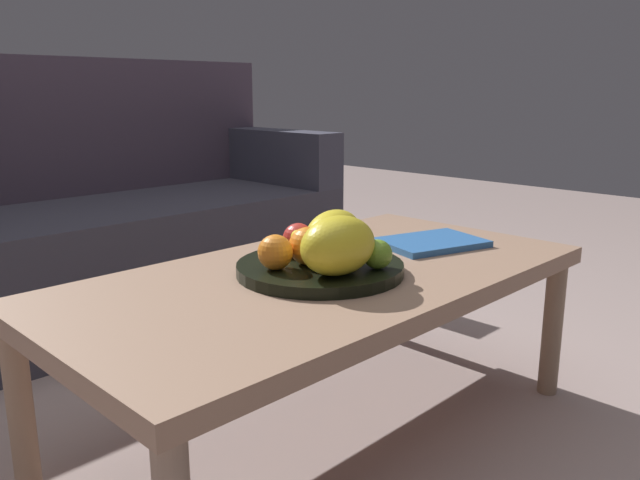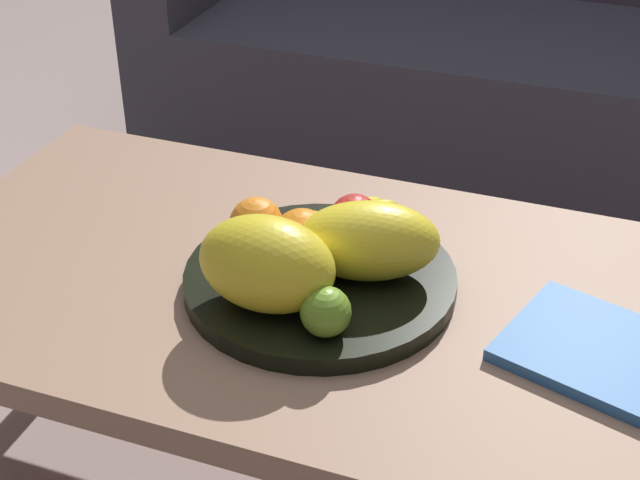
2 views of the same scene
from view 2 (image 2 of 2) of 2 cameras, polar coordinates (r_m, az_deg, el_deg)
name	(u,v)px [view 2 (image 2 of 2)]	position (r m, az deg, el deg)	size (l,w,h in m)	color
coffee_table	(339,312)	(1.25, 1.19, -4.48)	(1.22, 0.63, 0.40)	#A37D63
couch	(520,55)	(2.29, 12.19, 11.05)	(1.70, 0.70, 0.90)	#393844
fruit_bowl	(320,280)	(1.22, 0.00, -2.47)	(0.36, 0.36, 0.03)	black
melon_large_front	(267,264)	(1.13, -3.29, -1.47)	(0.17, 0.12, 0.12)	yellow
melon_smaller_beside	(368,241)	(1.19, 2.98, -0.05)	(0.18, 0.10, 0.10)	yellow
orange_front	(256,224)	(1.25, -3.94, 1.00)	(0.07, 0.07, 0.07)	orange
orange_left	(301,239)	(1.21, -1.15, 0.03)	(0.08, 0.08, 0.08)	orange
apple_front	(354,219)	(1.26, 2.14, 1.27)	(0.07, 0.07, 0.07)	red
apple_left	(326,312)	(1.09, 0.36, -4.43)	(0.06, 0.06, 0.06)	olive
banana_bunch	(344,227)	(1.25, 1.49, 0.83)	(0.15, 0.15, 0.06)	yellow
magazine	(614,357)	(1.16, 17.61, -6.87)	(0.25, 0.18, 0.02)	#3069B1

